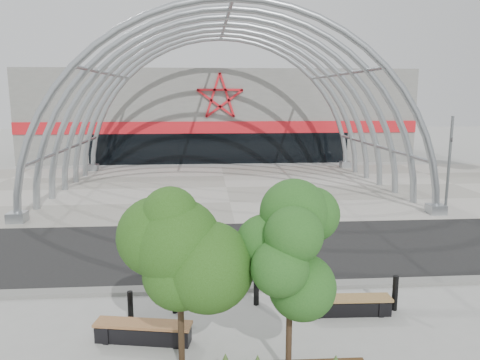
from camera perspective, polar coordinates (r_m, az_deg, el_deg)
name	(u,v)px	position (r m, az deg, el deg)	size (l,w,h in m)	color
ground	(250,286)	(14.85, 1.21, -12.75)	(140.00, 140.00, 0.00)	#9A9A95
road	(241,249)	(18.10, 0.12, -8.38)	(140.00, 7.00, 0.02)	black
forecourt	(226,187)	(29.69, -1.69, -0.91)	(60.00, 17.00, 0.04)	gray
kerb	(251,287)	(14.59, 1.30, -12.92)	(60.00, 0.50, 0.12)	slate
arena_building	(218,113)	(47.09, -2.76, 8.13)	(34.00, 15.24, 8.00)	slate
vault_canopy	(226,187)	(29.69, -1.69, -0.92)	(20.80, 15.80, 20.36)	#999FA3
signal_pole	(449,164)	(24.91, 24.13, 1.83)	(0.20, 0.68, 4.82)	slate
street_tree_0	(179,232)	(9.81, -7.48, -6.25)	(1.85, 1.85, 4.23)	black
street_tree_1	(291,253)	(9.56, 6.19, -8.89)	(1.58, 1.58, 3.74)	black
bench_0	(143,332)	(11.96, -11.71, -17.73)	(2.38, 0.93, 0.49)	black
bench_1	(347,306)	(13.33, 12.97, -14.72)	(2.35, 0.59, 0.49)	black
bollard_0	(130,308)	(12.75, -13.21, -14.92)	(0.14, 0.14, 0.89)	black
bollard_1	(175,298)	(13.12, -7.98, -14.02)	(0.14, 0.14, 0.87)	black
bollard_2	(256,288)	(13.44, 2.00, -13.07)	(0.15, 0.15, 0.97)	black
bollard_3	(297,269)	(14.85, 7.02, -10.76)	(0.16, 0.16, 0.99)	black
bollard_4	(395,293)	(13.80, 18.38, -12.95)	(0.16, 0.16, 0.98)	black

